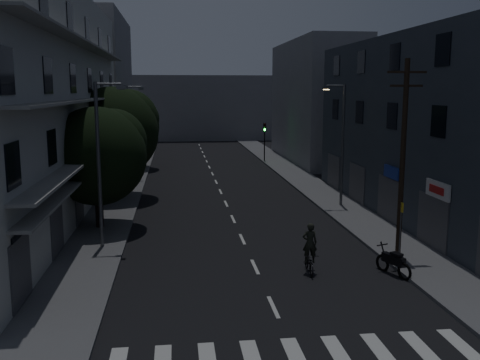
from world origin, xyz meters
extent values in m
plane|color=black|center=(0.00, 25.00, 0.00)|extent=(160.00, 160.00, 0.00)
cube|color=#565659|center=(-7.50, 25.00, 0.07)|extent=(3.00, 90.00, 0.15)
cube|color=#565659|center=(7.50, 25.00, 0.07)|extent=(3.00, 90.00, 0.15)
cube|color=beige|center=(1.30, -2.00, 0.01)|extent=(0.50, 3.00, 0.01)
cube|color=beige|center=(2.60, -2.00, 0.01)|extent=(0.50, 3.00, 0.01)
cube|color=beige|center=(3.90, -2.00, 0.01)|extent=(0.50, 3.00, 0.01)
cube|color=beige|center=(5.20, -2.00, 0.01)|extent=(0.50, 3.00, 0.01)
cube|color=beige|center=(0.00, 2.00, 0.01)|extent=(0.15, 2.00, 0.01)
cube|color=beige|center=(0.00, 6.50, 0.01)|extent=(0.15, 2.00, 0.01)
cube|color=beige|center=(0.00, 11.00, 0.01)|extent=(0.15, 2.00, 0.01)
cube|color=beige|center=(0.00, 15.50, 0.01)|extent=(0.15, 2.00, 0.01)
cube|color=beige|center=(0.00, 20.00, 0.01)|extent=(0.15, 2.00, 0.01)
cube|color=beige|center=(0.00, 24.50, 0.01)|extent=(0.15, 2.00, 0.01)
cube|color=beige|center=(0.00, 29.00, 0.01)|extent=(0.15, 2.00, 0.01)
cube|color=beige|center=(0.00, 33.50, 0.01)|extent=(0.15, 2.00, 0.01)
cube|color=beige|center=(0.00, 38.00, 0.01)|extent=(0.15, 2.00, 0.01)
cube|color=beige|center=(0.00, 42.50, 0.01)|extent=(0.15, 2.00, 0.01)
cube|color=beige|center=(0.00, 47.00, 0.01)|extent=(0.15, 2.00, 0.01)
cube|color=beige|center=(0.00, 51.50, 0.01)|extent=(0.15, 2.00, 0.01)
cube|color=beige|center=(0.00, 56.00, 0.01)|extent=(0.15, 2.00, 0.01)
cube|color=beige|center=(0.00, 60.50, 0.01)|extent=(0.15, 2.00, 0.01)
cube|color=#B7B7B1|center=(-12.00, 18.00, 7.00)|extent=(6.00, 36.00, 14.00)
cube|color=black|center=(-8.98, 3.00, 2.00)|extent=(0.06, 1.60, 1.60)
cube|color=black|center=(-8.98, 9.00, 2.00)|extent=(0.06, 1.60, 1.60)
cube|color=black|center=(-8.98, 15.00, 2.00)|extent=(0.06, 1.60, 1.60)
cube|color=black|center=(-8.98, 21.00, 2.00)|extent=(0.06, 1.60, 1.60)
cube|color=black|center=(-8.98, 27.00, 2.00)|extent=(0.06, 1.60, 1.60)
cube|color=black|center=(-8.98, 33.00, 2.00)|extent=(0.06, 1.60, 1.60)
cube|color=black|center=(-8.98, 3.00, 5.20)|extent=(0.06, 1.60, 1.60)
cube|color=black|center=(-8.98, 9.00, 5.20)|extent=(0.06, 1.60, 1.60)
cube|color=black|center=(-8.98, 15.00, 5.20)|extent=(0.06, 1.60, 1.60)
cube|color=black|center=(-8.98, 21.00, 5.20)|extent=(0.06, 1.60, 1.60)
cube|color=black|center=(-8.98, 27.00, 5.20)|extent=(0.06, 1.60, 1.60)
cube|color=black|center=(-8.98, 33.00, 5.20)|extent=(0.06, 1.60, 1.60)
cube|color=black|center=(-8.98, 3.00, 8.40)|extent=(0.06, 1.60, 1.60)
cube|color=black|center=(-8.98, 9.00, 8.40)|extent=(0.06, 1.60, 1.60)
cube|color=black|center=(-8.98, 15.00, 8.40)|extent=(0.06, 1.60, 1.60)
cube|color=black|center=(-8.98, 21.00, 8.40)|extent=(0.06, 1.60, 1.60)
cube|color=black|center=(-8.98, 27.00, 8.40)|extent=(0.06, 1.60, 1.60)
cube|color=black|center=(-8.98, 33.00, 8.40)|extent=(0.06, 1.60, 1.60)
cube|color=black|center=(-8.98, 9.00, 11.60)|extent=(0.06, 1.60, 1.60)
cube|color=black|center=(-8.98, 15.00, 11.60)|extent=(0.06, 1.60, 1.60)
cube|color=black|center=(-8.98, 21.00, 11.60)|extent=(0.06, 1.60, 1.60)
cube|color=black|center=(-8.98, 27.00, 11.60)|extent=(0.06, 1.60, 1.60)
cube|color=black|center=(-8.98, 33.00, 11.60)|extent=(0.06, 1.60, 1.60)
cube|color=gray|center=(-8.50, 18.00, 4.00)|extent=(1.00, 32.40, 0.12)
cube|color=gray|center=(-8.50, 18.00, 7.20)|extent=(1.00, 32.40, 0.12)
cube|color=gray|center=(-8.50, 18.00, 10.40)|extent=(1.00, 32.40, 0.12)
cube|color=gray|center=(-8.60, 18.00, 3.10)|extent=(0.80, 32.40, 0.12)
cube|color=#424247|center=(-8.97, 3.00, 1.40)|extent=(0.06, 2.40, 2.40)
cube|color=#424247|center=(-8.97, 9.00, 1.40)|extent=(0.06, 2.40, 2.40)
cube|color=#424247|center=(-8.97, 15.00, 1.40)|extent=(0.06, 2.40, 2.40)
cube|color=#424247|center=(-8.97, 21.00, 1.40)|extent=(0.06, 2.40, 2.40)
cube|color=#424247|center=(-8.97, 27.00, 1.40)|extent=(0.06, 2.40, 2.40)
cube|color=#424247|center=(-8.97, 33.00, 1.40)|extent=(0.06, 2.40, 2.40)
cube|color=#2B323B|center=(12.00, 14.00, 5.50)|extent=(6.00, 28.00, 11.00)
cube|color=black|center=(8.98, 8.00, 6.30)|extent=(0.06, 1.40, 1.50)
cube|color=black|center=(8.98, 13.50, 6.30)|extent=(0.06, 1.40, 1.50)
cube|color=black|center=(8.98, 19.00, 6.30)|extent=(0.06, 1.40, 1.50)
cube|color=black|center=(8.98, 24.50, 6.30)|extent=(0.06, 1.40, 1.50)
cube|color=black|center=(8.98, 8.00, 9.60)|extent=(0.06, 1.40, 1.50)
cube|color=black|center=(8.98, 13.50, 9.60)|extent=(0.06, 1.40, 1.50)
cube|color=black|center=(8.98, 19.00, 9.60)|extent=(0.06, 1.40, 1.50)
cube|color=black|center=(8.98, 24.50, 9.60)|extent=(0.06, 1.40, 1.50)
cube|color=#424247|center=(8.97, 8.00, 1.40)|extent=(0.06, 3.00, 2.60)
cube|color=#424247|center=(8.97, 13.50, 1.40)|extent=(0.06, 3.00, 2.60)
cube|color=#424247|center=(8.97, 19.00, 1.40)|extent=(0.06, 3.00, 2.60)
cube|color=#424247|center=(8.97, 24.50, 1.40)|extent=(0.06, 3.00, 2.60)
cube|color=silver|center=(8.90, 7.50, 3.10)|extent=(0.12, 2.20, 0.80)
cube|color=#B21414|center=(8.82, 7.50, 3.10)|extent=(0.02, 1.40, 0.36)
cube|color=navy|center=(8.90, 13.00, 3.10)|extent=(0.12, 2.00, 0.70)
cube|color=slate|center=(-12.00, 48.00, 8.00)|extent=(6.00, 20.00, 16.00)
cube|color=slate|center=(12.00, 42.00, 6.50)|extent=(6.00, 20.00, 13.00)
cube|color=slate|center=(0.00, 70.00, 5.00)|extent=(24.00, 8.00, 10.00)
cylinder|color=black|center=(-7.72, 14.01, 1.97)|extent=(0.44, 0.44, 3.64)
sphere|color=black|center=(-7.72, 14.01, 4.16)|extent=(5.47, 5.47, 5.47)
sphere|color=black|center=(-6.90, 14.69, 4.84)|extent=(3.83, 3.83, 3.83)
sphere|color=black|center=(-8.40, 13.46, 4.57)|extent=(3.55, 3.55, 3.55)
cylinder|color=black|center=(-7.76, 22.56, 2.28)|extent=(0.44, 0.44, 4.25)
sphere|color=black|center=(-7.76, 22.56, 4.83)|extent=(6.40, 6.40, 6.40)
sphere|color=black|center=(-6.80, 23.36, 5.63)|extent=(4.48, 4.48, 4.48)
sphere|color=black|center=(-8.56, 21.92, 5.31)|extent=(4.16, 4.16, 4.16)
cylinder|color=black|center=(-7.71, 37.29, 2.02)|extent=(0.44, 0.44, 3.73)
sphere|color=black|center=(-7.71, 37.29, 4.26)|extent=(5.58, 5.58, 5.58)
sphere|color=black|center=(-6.88, 37.99, 4.95)|extent=(3.90, 3.90, 3.90)
sphere|color=black|center=(-8.41, 36.73, 4.68)|extent=(3.62, 3.62, 3.62)
cylinder|color=black|center=(6.25, 41.27, 1.75)|extent=(0.12, 0.12, 3.20)
cube|color=black|center=(6.25, 41.27, 3.80)|extent=(0.28, 0.22, 0.90)
sphere|color=black|center=(6.25, 41.12, 4.13)|extent=(0.22, 0.22, 0.22)
sphere|color=#3F330C|center=(6.25, 41.12, 3.83)|extent=(0.22, 0.22, 0.22)
sphere|color=#0CFF26|center=(6.25, 41.12, 3.53)|extent=(0.22, 0.22, 0.22)
cylinder|color=black|center=(-6.44, 38.75, 1.75)|extent=(0.12, 0.12, 3.20)
cube|color=black|center=(-6.44, 38.75, 3.80)|extent=(0.28, 0.22, 0.90)
sphere|color=black|center=(-6.44, 38.60, 4.13)|extent=(0.22, 0.22, 0.22)
sphere|color=#3F330C|center=(-6.44, 38.60, 3.83)|extent=(0.22, 0.22, 0.22)
sphere|color=#0CFF26|center=(-6.44, 38.60, 3.53)|extent=(0.22, 0.22, 0.22)
cylinder|color=#56585D|center=(-7.09, 10.05, 4.15)|extent=(0.18, 0.18, 8.00)
cylinder|color=#56585D|center=(-6.49, 10.05, 8.05)|extent=(1.20, 0.10, 0.10)
cube|color=#56585D|center=(-5.89, 10.05, 7.90)|extent=(0.45, 0.25, 0.18)
cube|color=#4C4C4C|center=(-5.89, 10.05, 7.80)|extent=(0.35, 0.18, 0.04)
cylinder|color=#515458|center=(7.58, 18.10, 4.15)|extent=(0.18, 0.18, 8.00)
cylinder|color=#515458|center=(6.98, 18.10, 8.05)|extent=(1.20, 0.10, 0.10)
cube|color=#515458|center=(6.38, 18.10, 7.90)|extent=(0.45, 0.25, 0.18)
cube|color=#FFD88C|center=(6.38, 18.10, 7.80)|extent=(0.35, 0.18, 0.04)
cylinder|color=slate|center=(-7.41, 30.86, 4.15)|extent=(0.18, 0.18, 8.00)
cylinder|color=slate|center=(-6.81, 30.86, 8.05)|extent=(1.20, 0.10, 0.10)
cube|color=slate|center=(-6.21, 30.86, 7.90)|extent=(0.45, 0.25, 0.18)
cube|color=#4C4C4C|center=(-6.21, 30.86, 7.80)|extent=(0.35, 0.18, 0.04)
cylinder|color=black|center=(6.86, 7.03, 4.65)|extent=(0.24, 0.24, 9.00)
cube|color=black|center=(6.86, 7.03, 8.55)|extent=(1.80, 0.10, 0.10)
cube|color=black|center=(6.86, 7.03, 7.95)|extent=(1.50, 0.10, 0.10)
cylinder|color=#595B60|center=(6.86, 6.88, 1.40)|extent=(0.06, 0.06, 2.50)
cube|color=yellow|center=(6.86, 6.88, 2.45)|extent=(0.05, 0.35, 0.45)
torus|color=black|center=(5.92, 4.18, 0.32)|extent=(0.39, 0.75, 0.76)
torus|color=black|center=(5.45, 5.38, 0.32)|extent=(0.39, 0.75, 0.76)
cube|color=black|center=(5.68, 4.78, 0.67)|extent=(0.68, 1.21, 0.38)
cube|color=black|center=(5.74, 4.63, 0.95)|extent=(0.48, 0.57, 0.11)
cylinder|color=black|center=(5.47, 5.33, 0.81)|extent=(0.23, 0.46, 0.91)
cube|color=black|center=(5.43, 5.43, 1.13)|extent=(0.57, 0.26, 0.04)
imported|color=black|center=(2.20, 5.44, 0.46)|extent=(0.70, 1.77, 0.91)
imported|color=black|center=(2.20, 5.44, 1.33)|extent=(0.66, 0.45, 1.74)
camera|label=1|loc=(-3.41, -16.03, 7.75)|focal=40.00mm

